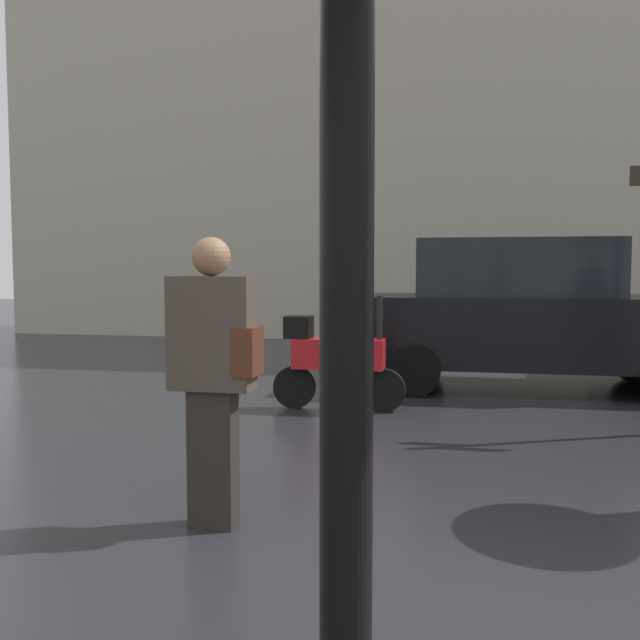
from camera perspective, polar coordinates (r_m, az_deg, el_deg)
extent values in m
cylinder|color=black|center=(0.98, 2.15, -3.25)|extent=(0.07, 0.07, 2.78)
cube|color=#2A241E|center=(4.29, -8.57, -10.91)|extent=(0.27, 0.17, 0.82)
cube|color=#473D33|center=(4.16, -8.68, -1.04)|extent=(0.49, 0.22, 0.66)
sphere|color=#936B4C|center=(4.14, -8.74, 5.07)|extent=(0.23, 0.23, 0.23)
cube|color=#512819|center=(4.10, -5.79, -2.48)|extent=(0.12, 0.24, 0.28)
cylinder|color=black|center=(7.60, 5.15, -5.64)|extent=(0.46, 0.09, 0.46)
cylinder|color=black|center=(7.77, -2.07, -5.42)|extent=(0.46, 0.09, 0.46)
cube|color=red|center=(7.61, 1.51, -2.72)|extent=(0.98, 0.32, 0.32)
cube|color=black|center=(7.67, -1.73, -0.56)|extent=(0.28, 0.28, 0.24)
cylinder|color=black|center=(7.52, 4.82, -0.14)|extent=(0.06, 0.06, 0.55)
cube|color=black|center=(9.38, 16.66, -0.78)|extent=(4.36, 1.79, 0.87)
cube|color=black|center=(9.33, 15.43, 4.07)|extent=(2.40, 1.64, 0.71)
cylinder|color=black|center=(10.53, 23.87, -2.82)|extent=(0.62, 0.18, 0.62)
cylinder|color=black|center=(10.29, 8.26, -2.66)|extent=(0.62, 0.18, 0.62)
cylinder|color=black|center=(8.52, 7.61, -4.06)|extent=(0.62, 0.18, 0.62)
cube|color=#B2A893|center=(17.07, 10.16, 23.07)|extent=(19.86, 2.45, 14.16)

